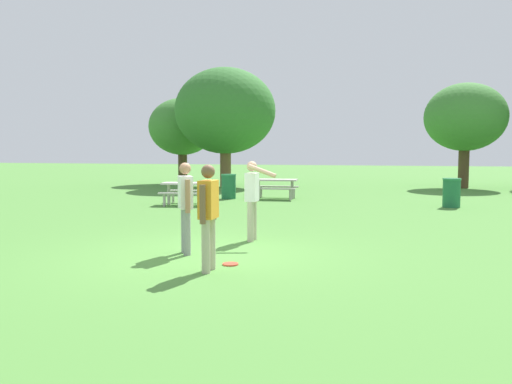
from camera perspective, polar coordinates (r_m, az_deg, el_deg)
ground_plane at (r=9.15m, az=-5.81°, el=-7.02°), size 120.00×120.00×0.00m
person_thrower at (r=10.38m, az=-0.38°, el=-0.26°), size 0.69×0.61×1.64m
person_catcher at (r=7.75m, az=-5.38°, el=-2.07°), size 0.23×0.61×1.64m
person_bystander at (r=9.14m, az=-7.94°, el=-1.08°), size 0.39×0.53×1.64m
frisbee at (r=8.31m, az=-2.89°, el=-8.10°), size 0.26×0.26×0.03m
picnic_table_near at (r=17.64m, az=-7.71°, el=0.39°), size 1.93×1.70×0.77m
picnic_table_far at (r=19.66m, az=2.18°, el=0.86°), size 1.81×1.56×0.77m
trash_can_beside_table at (r=19.74m, az=-3.10°, el=0.64°), size 0.59×0.59×0.96m
trash_can_further_along at (r=17.88m, az=21.14°, el=-0.07°), size 0.59×0.59×0.96m
tree_tall_left at (r=29.08m, az=-8.30°, el=7.23°), size 3.75×3.75×4.83m
tree_broad_center at (r=26.37m, az=-3.47°, el=9.05°), size 5.17×5.17×6.11m
tree_far_right at (r=27.52m, az=22.47°, el=7.74°), size 3.96×3.96×5.23m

